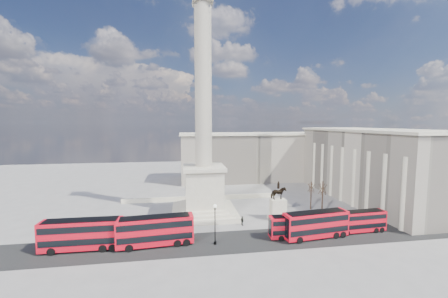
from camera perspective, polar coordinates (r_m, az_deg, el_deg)
name	(u,v)px	position (r m, az deg, el deg)	size (l,w,h in m)	color
ground	(206,222)	(58.21, -3.75, -14.86)	(180.00, 180.00, 0.00)	gray
asphalt_road	(240,241)	(49.72, 3.38, -18.54)	(120.00, 9.00, 0.01)	black
nelsons_column	(204,156)	(60.01, -4.24, -1.53)	(14.00, 14.00, 49.85)	beige
balustrade_wall	(201,198)	(73.23, -4.85, -10.12)	(40.00, 0.60, 1.10)	beige
building_east	(374,164)	(82.01, 28.66, -2.83)	(19.00, 46.00, 18.60)	#BEB29C
building_northeast	(252,156)	(98.26, 5.86, -1.49)	(51.00, 17.00, 16.60)	#BEB29C
red_bus_a	(156,230)	(48.27, -13.95, -16.10)	(12.46, 3.83, 4.98)	red
red_bus_b	(298,226)	(51.68, 15.11, -15.23)	(10.04, 2.74, 4.04)	red
red_bus_c	(316,224)	(52.42, 18.60, -14.59)	(11.96, 4.07, 4.75)	red
red_bus_d	(360,221)	(58.19, 26.38, -13.26)	(9.96, 2.83, 4.00)	red
red_bus_e	(82,234)	(50.83, -27.35, -15.44)	(12.29, 2.99, 4.97)	red
victorian_lamp	(215,221)	(46.99, -1.88, -14.72)	(0.58, 0.58, 6.81)	black
equestrian_statue	(278,206)	(59.75, 11.17, -11.58)	(3.87, 2.91, 8.10)	beige
bare_tree_near	(323,187)	(63.45, 19.83, -7.53)	(1.83, 1.83, 7.99)	#332319
bare_tree_mid	(311,187)	(67.55, 17.67, -7.46)	(1.81, 1.81, 6.85)	#332319
bare_tree_far	(357,178)	(78.25, 25.88, -5.46)	(1.90, 1.90, 7.77)	#332319
pedestrian_walking	(280,226)	(54.71, 11.50, -15.41)	(0.60, 0.39, 1.65)	black
pedestrian_standing	(362,213)	(67.01, 26.76, -11.87)	(0.89, 0.69, 1.83)	black
pedestrian_crossing	(242,221)	(56.10, 3.82, -14.65)	(1.09, 0.45, 1.86)	black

